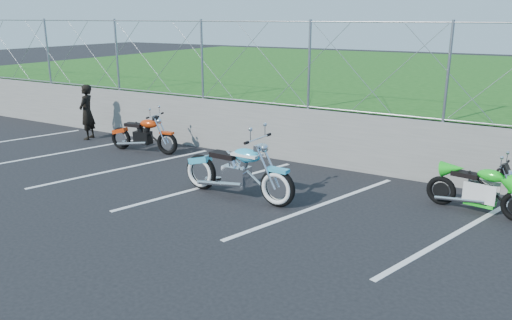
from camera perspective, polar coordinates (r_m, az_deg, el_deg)
The scene contains 9 objects.
ground at distance 9.65m, azimuth -8.52°, elevation -4.47°, with size 90.00×90.00×0.00m, color black.
retaining_wall at distance 12.26m, azimuth 1.61°, elevation 3.31°, with size 30.00×0.22×1.30m, color slate.
grass_field at distance 21.45m, azimuth 14.74°, elevation 8.30°, with size 30.00×20.00×1.30m, color #1A4E14.
chain_link_fence at distance 12.01m, azimuth 1.68°, elevation 11.02°, with size 28.00×0.03×2.00m.
parking_lines at distance 9.78m, azimuth 0.68°, elevation -3.97°, with size 18.29×4.31×0.01m.
cruiser_turquoise at distance 9.48m, azimuth -1.99°, elevation -1.49°, with size 2.50×0.79×1.24m.
naked_orange at distance 13.07m, azimuth -12.65°, elevation 2.71°, with size 1.99×0.68×0.99m.
sportbike_green at distance 9.61m, azimuth 24.23°, elevation -3.26°, with size 1.83×0.65×0.95m.
person_standing at distance 14.87m, azimuth -18.77°, elevation 5.21°, with size 0.56×0.37×1.55m, color black.
Camera 1 is at (5.75, -6.99, 3.35)m, focal length 35.00 mm.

